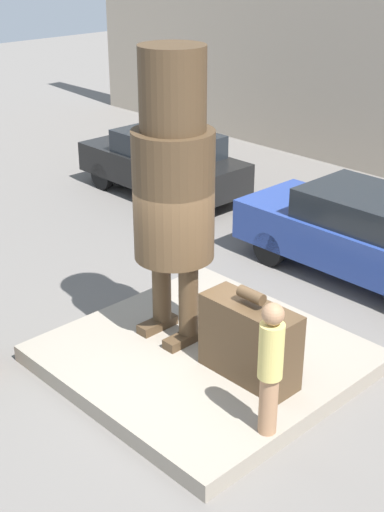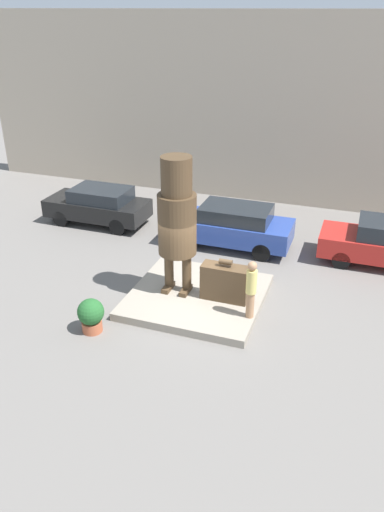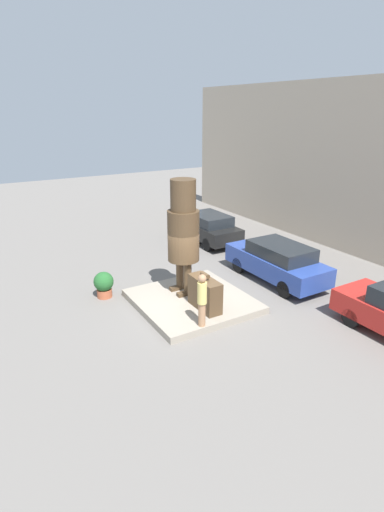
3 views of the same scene
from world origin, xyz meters
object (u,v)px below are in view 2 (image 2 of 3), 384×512
object	(u,v)px
parked_car_black	(98,205)
planter_pot	(91,315)
statue_figure	(177,216)
parked_car_blue	(231,225)
tourist	(251,287)
giant_suitcase	(225,282)

from	to	relation	value
parked_car_black	planter_pot	size ratio (longest dim) A/B	4.20
statue_figure	parked_car_black	size ratio (longest dim) A/B	1.00
parked_car_blue	statue_figure	bearing A→B (deg)	82.40
tourist	statue_figure	bearing A→B (deg)	163.23
tourist	planter_pot	world-z (taller)	tourist
giant_suitcase	parked_car_black	xyz separation A→B (m)	(-6.62, 4.37, 0.01)
giant_suitcase	parked_car_blue	distance (m)	4.16
statue_figure	parked_car_black	xyz separation A→B (m)	(-5.13, 4.34, -1.86)
tourist	parked_car_blue	xyz separation A→B (m)	(-1.88, 4.74, -0.34)
tourist	parked_car_black	world-z (taller)	tourist
parked_car_blue	giant_suitcase	bearing A→B (deg)	103.24
tourist	planter_pot	bearing A→B (deg)	-155.94
tourist	planter_pot	xyz separation A→B (m)	(-3.98, -1.78, -0.66)
giant_suitcase	parked_car_blue	xyz separation A→B (m)	(-0.95, 4.05, 0.05)
giant_suitcase	statue_figure	bearing A→B (deg)	178.70
statue_figure	parked_car_black	bearing A→B (deg)	139.74
tourist	parked_car_black	bearing A→B (deg)	146.10
parked_car_black	planter_pot	xyz separation A→B (m)	(3.56, -6.85, -0.28)
statue_figure	parked_car_blue	bearing A→B (deg)	82.40
parked_car_blue	planter_pot	distance (m)	6.86
tourist	parked_car_black	size ratio (longest dim) A/B	0.42
statue_figure	giant_suitcase	xyz separation A→B (m)	(1.49, -0.03, -1.88)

